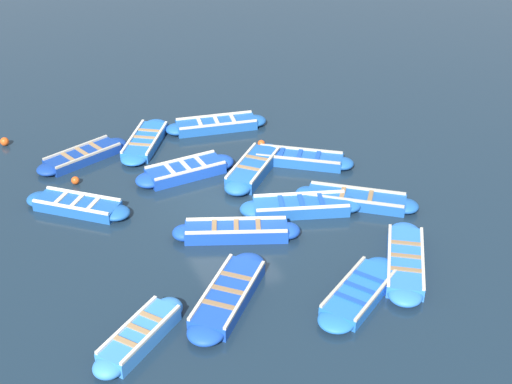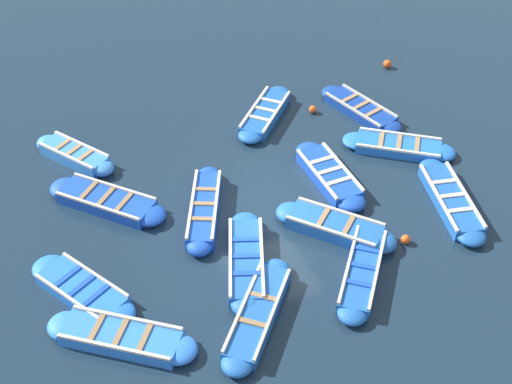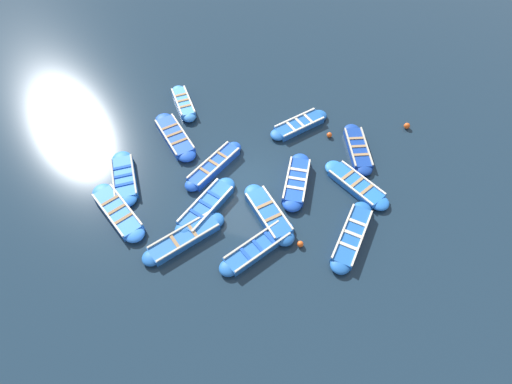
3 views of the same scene
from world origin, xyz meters
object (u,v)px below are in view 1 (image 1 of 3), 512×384
(boat_far_corner, at_px, (140,336))
(boat_centre, at_px, (356,200))
(boat_inner_gap, at_px, (78,206))
(buoy_yellow_far, at_px, (261,144))
(boat_end_of_row, at_px, (145,141))
(buoy_white_drifting, at_px, (5,142))
(boat_drifting, at_px, (359,293))
(boat_alongside, at_px, (83,156))
(boat_near_quay, at_px, (301,207))
(boat_outer_left, at_px, (299,159))
(boat_tucked, at_px, (186,171))
(boat_broadside, at_px, (253,168))
(boat_mid_row, at_px, (405,261))
(boat_outer_right, at_px, (236,232))
(boat_bow_out, at_px, (228,296))
(boat_stern_in, at_px, (216,125))
(buoy_orange_near, at_px, (75,180))

(boat_far_corner, bearing_deg, boat_centre, -158.29)
(boat_inner_gap, bearing_deg, buoy_yellow_far, -168.01)
(boat_end_of_row, xyz_separation_m, buoy_white_drifting, (4.58, -2.09, -0.00))
(boat_drifting, relative_size, buoy_yellow_far, 12.95)
(boat_alongside, bearing_deg, boat_near_quay, 131.10)
(boat_outer_left, xyz_separation_m, buoy_white_drifting, (8.97, -5.61, -0.02))
(boat_inner_gap, xyz_separation_m, boat_tucked, (-3.73, -0.63, 0.02))
(boat_broadside, bearing_deg, boat_tucked, -20.98)
(boat_mid_row, bearing_deg, boat_centre, -98.22)
(boat_outer_right, distance_m, boat_broadside, 3.76)
(boat_alongside, relative_size, buoy_white_drifting, 11.46)
(boat_outer_right, bearing_deg, boat_tucked, -88.46)
(boat_tucked, height_order, boat_centre, boat_tucked)
(boat_mid_row, distance_m, boat_drifting, 1.92)
(boat_bow_out, xyz_separation_m, boat_centre, (-5.41, -2.64, -0.01))
(boat_mid_row, bearing_deg, boat_outer_left, -90.92)
(boat_outer_left, relative_size, boat_mid_row, 0.95)
(boat_tucked, distance_m, boat_mid_row, 8.10)
(boat_alongside, height_order, boat_tucked, boat_tucked)
(boat_centre, bearing_deg, boat_inner_gap, -22.40)
(boat_stern_in, distance_m, boat_alongside, 5.11)
(boat_mid_row, relative_size, buoy_yellow_far, 13.72)
(boat_inner_gap, height_order, buoy_orange_near, boat_inner_gap)
(boat_broadside, xyz_separation_m, boat_drifting, (0.20, 7.01, -0.04))
(boat_stern_in, xyz_separation_m, buoy_white_drifting, (7.39, -1.94, -0.02))
(boat_inner_gap, relative_size, boat_end_of_row, 0.90)
(boat_inner_gap, distance_m, boat_broadside, 5.83)
(boat_bow_out, height_order, boat_end_of_row, boat_bow_out)
(buoy_white_drifting, bearing_deg, boat_centre, 137.09)
(boat_end_of_row, height_order, buoy_orange_near, boat_end_of_row)
(boat_end_of_row, relative_size, buoy_white_drifting, 11.27)
(boat_inner_gap, height_order, boat_outer_right, boat_outer_right)
(boat_near_quay, relative_size, boat_mid_row, 1.05)
(boat_inner_gap, relative_size, boat_drifting, 0.91)
(boat_bow_out, height_order, buoy_white_drifting, boat_bow_out)
(boat_inner_gap, relative_size, boat_stern_in, 0.80)
(boat_inner_gap, relative_size, boat_outer_left, 0.90)
(boat_near_quay, distance_m, buoy_orange_near, 7.45)
(boat_inner_gap, height_order, boat_centre, boat_centre)
(boat_bow_out, bearing_deg, boat_end_of_row, -94.02)
(boat_bow_out, relative_size, boat_stern_in, 0.86)
(buoy_orange_near, bearing_deg, boat_near_quay, 142.25)
(boat_end_of_row, bearing_deg, boat_near_quay, 115.69)
(boat_bow_out, bearing_deg, boat_tucked, -100.55)
(boat_alongside, relative_size, buoy_orange_near, 13.28)
(boat_end_of_row, bearing_deg, boat_broadside, 127.32)
(boat_inner_gap, xyz_separation_m, boat_near_quay, (-6.18, 2.93, 0.02))
(boat_end_of_row, height_order, boat_far_corner, boat_far_corner)
(boat_mid_row, bearing_deg, boat_bow_out, -7.64)
(boat_mid_row, bearing_deg, boat_tucked, -62.70)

